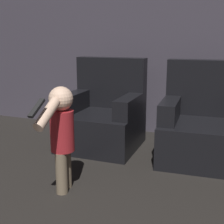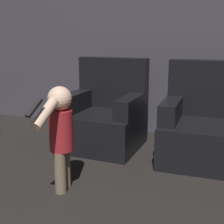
{
  "view_description": "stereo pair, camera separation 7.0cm",
  "coord_description": "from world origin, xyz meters",
  "views": [
    {
      "loc": [
        0.95,
        0.73,
        1.19
      ],
      "look_at": [
        -0.02,
        3.22,
        0.54
      ],
      "focal_mm": 50.0,
      "sensor_mm": 36.0,
      "label": 1
    },
    {
      "loc": [
        1.02,
        0.75,
        1.19
      ],
      "look_at": [
        -0.02,
        3.22,
        0.54
      ],
      "focal_mm": 50.0,
      "sensor_mm": 36.0,
      "label": 2
    }
  ],
  "objects": [
    {
      "name": "armchair_right",
      "position": [
        0.72,
        3.8,
        0.33
      ],
      "size": [
        0.85,
        0.84,
        0.96
      ],
      "rotation": [
        0.0,
        0.0,
        0.06
      ],
      "color": "black",
      "rests_on": "ground_plane"
    },
    {
      "name": "armchair_left",
      "position": [
        -0.35,
        3.8,
        0.33
      ],
      "size": [
        0.81,
        0.8,
        0.96
      ],
      "rotation": [
        0.0,
        0.0,
        0.01
      ],
      "color": "black",
      "rests_on": "ground_plane"
    },
    {
      "name": "wall_back",
      "position": [
        0.0,
        4.5,
        1.3
      ],
      "size": [
        8.4,
        0.05,
        2.6
      ],
      "color": "#3D3842",
      "rests_on": "ground_plane"
    },
    {
      "name": "person_toddler",
      "position": [
        -0.23,
        2.7,
        0.49
      ],
      "size": [
        0.18,
        0.57,
        0.83
      ],
      "rotation": [
        0.0,
        0.0,
        1.76
      ],
      "color": "brown",
      "rests_on": "ground_plane"
    }
  ]
}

